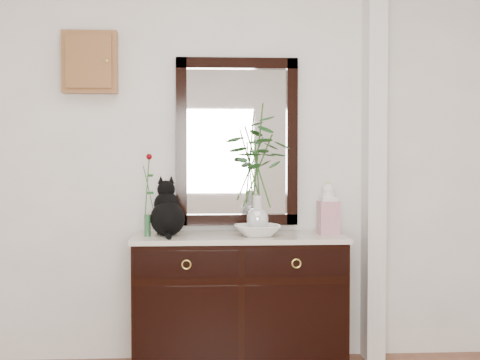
{
  "coord_description": "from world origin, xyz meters",
  "views": [
    {
      "loc": [
        -0.15,
        -2.44,
        1.35
      ],
      "look_at": [
        0.1,
        1.63,
        1.2
      ],
      "focal_mm": 50.0,
      "sensor_mm": 36.0,
      "label": 1
    }
  ],
  "objects": [
    {
      "name": "key_cabinet",
      "position": [
        -0.85,
        1.94,
        1.95
      ],
      "size": [
        0.35,
        0.1,
        0.4
      ],
      "primitive_type": "cube",
      "color": "brown",
      "rests_on": "wall_back"
    },
    {
      "name": "sideboard",
      "position": [
        0.1,
        1.73,
        0.47
      ],
      "size": [
        1.33,
        0.52,
        0.82
      ],
      "color": "black",
      "rests_on": "ground"
    },
    {
      "name": "bud_vase_rose",
      "position": [
        -0.47,
        1.71,
        1.11
      ],
      "size": [
        0.06,
        0.06,
        0.52
      ],
      "primitive_type": null,
      "rotation": [
        0.0,
        0.0,
        -0.01
      ],
      "color": "#2D5F36",
      "rests_on": "sideboard"
    },
    {
      "name": "vase_branches",
      "position": [
        0.21,
        1.67,
        1.28
      ],
      "size": [
        0.44,
        0.44,
        0.81
      ],
      "primitive_type": null,
      "rotation": [
        0.0,
        0.0,
        -0.14
      ],
      "color": "silver",
      "rests_on": "lotus_bowl"
    },
    {
      "name": "pilaster",
      "position": [
        1.0,
        1.9,
        1.35
      ],
      "size": [
        0.12,
        0.2,
        2.7
      ],
      "primitive_type": "cube",
      "color": "white",
      "rests_on": "ground"
    },
    {
      "name": "wall_mirror",
      "position": [
        0.1,
        1.97,
        1.44
      ],
      "size": [
        0.8,
        0.06,
        1.1
      ],
      "color": "black",
      "rests_on": "wall_back"
    },
    {
      "name": "lotus_bowl",
      "position": [
        0.21,
        1.67,
        0.88
      ],
      "size": [
        0.32,
        0.32,
        0.07
      ],
      "primitive_type": "imported",
      "rotation": [
        0.0,
        0.0,
        0.13
      ],
      "color": "white",
      "rests_on": "sideboard"
    },
    {
      "name": "ginger_jar",
      "position": [
        0.67,
        1.76,
        1.02
      ],
      "size": [
        0.13,
        0.13,
        0.33
      ],
      "primitive_type": null,
      "rotation": [
        0.0,
        0.0,
        0.07
      ],
      "color": "silver",
      "rests_on": "sideboard"
    },
    {
      "name": "cat",
      "position": [
        -0.35,
        1.75,
        1.03
      ],
      "size": [
        0.3,
        0.34,
        0.35
      ],
      "primitive_type": null,
      "rotation": [
        0.0,
        0.0,
        0.18
      ],
      "color": "black",
      "rests_on": "sideboard"
    },
    {
      "name": "wall_back",
      "position": [
        0.0,
        1.98,
        1.35
      ],
      "size": [
        3.6,
        0.04,
        2.7
      ],
      "primitive_type": "cube",
      "color": "white",
      "rests_on": "ground"
    }
  ]
}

